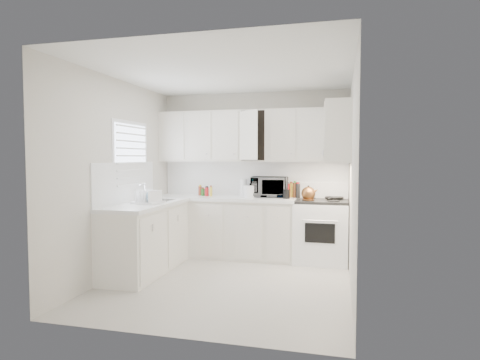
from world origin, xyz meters
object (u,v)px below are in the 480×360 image
(stove, at_px, (321,223))
(utensil_crock, at_px, (286,188))
(microwave, at_px, (270,185))
(rice_cooker, at_px, (250,190))
(dish_rack, at_px, (148,196))
(tea_kettle, at_px, (308,193))

(stove, relative_size, utensil_crock, 3.60)
(microwave, bearing_deg, utensil_crock, -42.48)
(rice_cooker, height_order, dish_rack, rice_cooker)
(utensil_crock, distance_m, dish_rack, 2.03)
(stove, height_order, dish_rack, stove)
(stove, bearing_deg, tea_kettle, -137.83)
(tea_kettle, xyz_separation_m, dish_rack, (-2.04, -1.01, -0.00))
(stove, bearing_deg, dish_rack, -151.73)
(stove, xyz_separation_m, rice_cooker, (-1.09, 0.03, 0.46))
(stove, relative_size, dish_rack, 3.17)
(stove, distance_m, dish_rack, 2.55)
(rice_cooker, height_order, utensil_crock, utensil_crock)
(tea_kettle, bearing_deg, stove, 49.64)
(tea_kettle, bearing_deg, utensil_crock, 172.19)
(dish_rack, bearing_deg, utensil_crock, 47.59)
(microwave, distance_m, rice_cooker, 0.32)
(microwave, relative_size, rice_cooker, 2.66)
(dish_rack, bearing_deg, rice_cooker, 61.27)
(tea_kettle, distance_m, microwave, 0.70)
(utensil_crock, bearing_deg, microwave, 143.39)
(utensil_crock, height_order, dish_rack, utensil_crock)
(microwave, distance_m, utensil_crock, 0.36)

